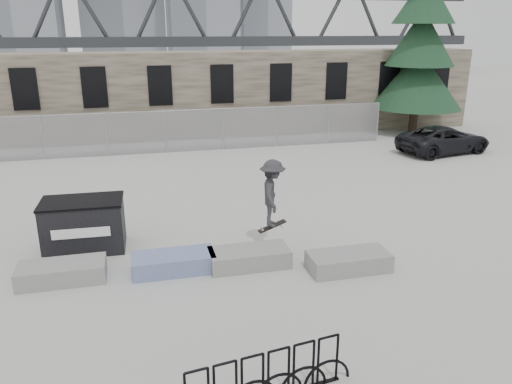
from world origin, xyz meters
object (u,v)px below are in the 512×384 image
bike_rack (266,378)px  spruce_tree (421,45)px  planter_center_right (249,257)px  skateboarder (272,193)px  planter_far_left (62,271)px  planter_center_left (174,262)px  dumpster (84,225)px  suv (444,139)px  planter_offset (349,261)px

bike_rack → spruce_tree: (13.79, 19.02, 4.35)m
planter_center_right → skateboarder: size_ratio=1.02×
spruce_tree → skateboarder: spruce_tree is taller
planter_far_left → planter_center_right: (4.47, -0.29, 0.00)m
planter_far_left → planter_center_left: 2.61m
planter_far_left → planter_center_left: same height
bike_rack → skateboarder: skateboarder is taller
dumpster → spruce_tree: bearing=37.7°
planter_far_left → bike_rack: bearing=-53.9°
bike_rack → planter_center_left: bearing=102.0°
spruce_tree → planter_center_left: bearing=-136.4°
planter_center_left → suv: bearing=34.3°
planter_far_left → planter_offset: same height
spruce_tree → planter_far_left: bearing=-141.2°
dumpster → spruce_tree: 21.38m
planter_offset → suv: (9.41, 10.24, 0.39)m
bike_rack → planter_offset: bearing=51.1°
planter_offset → planter_far_left: bearing=170.9°
planter_center_left → skateboarder: size_ratio=1.02×
planter_center_left → planter_offset: bearing=-13.1°
planter_offset → bike_rack: size_ratio=0.64×
planter_center_left → dumpster: 2.93m
dumpster → skateboarder: bearing=-11.1°
planter_far_left → skateboarder: skateboarder is taller
planter_center_right → bike_rack: bearing=-99.9°
planter_offset → spruce_tree: size_ratio=0.17×
dumpster → skateboarder: 5.12m
bike_rack → spruce_tree: size_ratio=0.27×
planter_offset → suv: suv is taller
planter_center_right → spruce_tree: bearing=47.8°
planter_center_left → planter_center_right: same height
planter_far_left → dumpster: size_ratio=0.93×
planter_center_right → spruce_tree: 19.83m
suv → planter_center_left: bearing=114.0°
dumpster → suv: (15.81, 7.40, -0.07)m
planter_offset → planter_center_left: bearing=166.9°
spruce_tree → suv: (-1.22, -4.86, -4.15)m
planter_offset → dumpster: 7.02m
planter_center_left → suv: 16.47m
spruce_tree → skateboarder: 18.35m
dumpster → planter_offset: bearing=-22.0°
planter_far_left → dumpster: dumpster is taller
planter_far_left → spruce_tree: (17.44, 14.01, 4.54)m
dumpster → planter_center_right: bearing=-24.7°
skateboarder → planter_far_left: bearing=110.8°
planter_center_right → suv: size_ratio=0.44×
planter_center_left → skateboarder: bearing=15.0°
planter_center_right → skateboarder: 1.81m
planter_far_left → suv: 18.63m
planter_offset → spruce_tree: 19.02m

